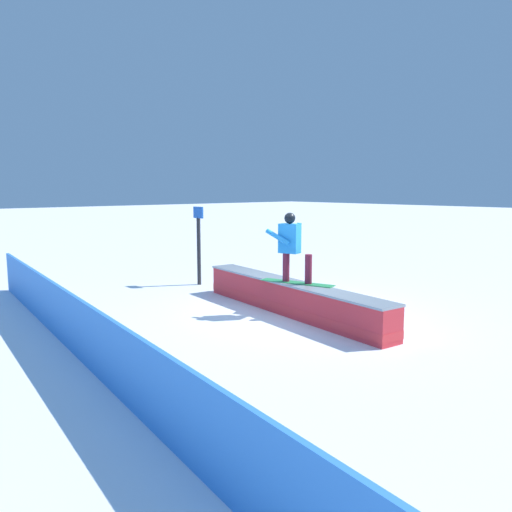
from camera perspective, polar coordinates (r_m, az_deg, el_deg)
ground_plane at (r=10.36m, az=3.85°, el=-6.51°), size 120.00×120.00×0.00m
grind_box at (r=10.29m, az=3.86°, el=-4.88°), size 5.37×1.14×0.66m
snowboarder at (r=10.00m, az=4.06°, el=1.23°), size 1.55×0.75×1.40m
safety_fence at (r=7.90m, az=-19.28°, el=-7.96°), size 12.55×1.43×0.94m
trail_marker at (r=13.27m, az=-6.52°, el=1.44°), size 0.40×0.10×2.06m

